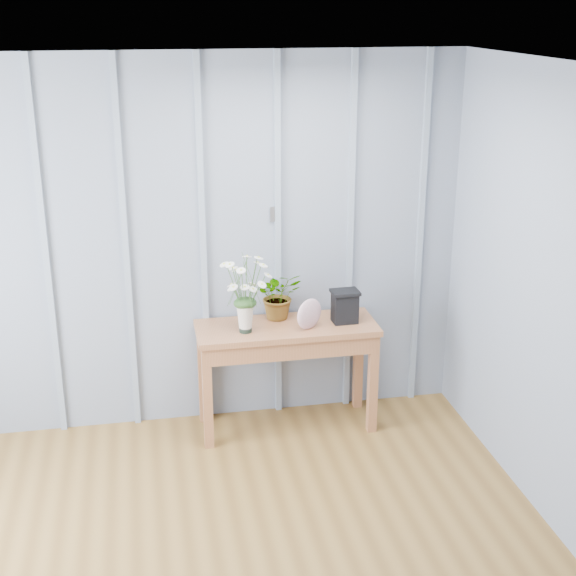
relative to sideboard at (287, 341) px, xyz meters
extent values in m
cube|color=gray|center=(-0.76, 0.25, 0.61)|extent=(4.00, 0.01, 2.50)
cube|color=white|center=(-0.76, -1.99, 1.86)|extent=(4.00, 4.50, 0.01)
cube|color=#B9B8BE|center=(-0.05, 0.24, 0.81)|extent=(0.03, 0.01, 0.10)
cube|color=gray|center=(-1.51, 0.24, 0.61)|extent=(0.04, 0.03, 2.50)
cube|color=gray|center=(-1.01, 0.24, 0.61)|extent=(0.04, 0.03, 2.50)
cube|color=gray|center=(-0.51, 0.24, 0.61)|extent=(0.04, 0.03, 2.50)
cube|color=gray|center=(-0.01, 0.24, 0.61)|extent=(0.04, 0.03, 2.50)
cube|color=gray|center=(0.49, 0.24, 0.61)|extent=(0.04, 0.03, 2.50)
cube|color=gray|center=(0.99, 0.24, 0.61)|extent=(0.04, 0.03, 2.50)
cube|color=brown|center=(0.00, 0.00, 0.09)|extent=(1.20, 0.45, 0.04)
cube|color=brown|center=(0.00, 0.00, 0.01)|extent=(1.13, 0.42, 0.12)
cube|color=brown|center=(-0.55, -0.18, -0.28)|extent=(0.06, 0.06, 0.71)
cube|color=brown|center=(0.56, -0.18, -0.28)|extent=(0.06, 0.06, 0.71)
cube|color=brown|center=(-0.55, 0.18, -0.28)|extent=(0.06, 0.06, 0.71)
cube|color=brown|center=(0.56, 0.18, -0.28)|extent=(0.06, 0.06, 0.71)
cylinder|color=black|center=(-0.28, -0.06, 0.14)|extent=(0.08, 0.08, 0.05)
cone|color=beige|center=(-0.28, -0.06, 0.22)|extent=(0.13, 0.13, 0.19)
ellipsoid|color=#1C3D18|center=(-0.28, -0.06, 0.31)|extent=(0.15, 0.12, 0.08)
imported|color=#1C3D18|center=(-0.03, 0.14, 0.28)|extent=(0.32, 0.29, 0.33)
ellipsoid|color=#985378|center=(0.13, -0.09, 0.22)|extent=(0.21, 0.16, 0.21)
cube|color=black|center=(0.39, -0.02, 0.22)|extent=(0.17, 0.13, 0.20)
cube|color=black|center=(0.39, -0.02, 0.33)|extent=(0.19, 0.15, 0.02)
camera|label=1|loc=(-0.92, -4.83, 2.14)|focal=50.00mm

